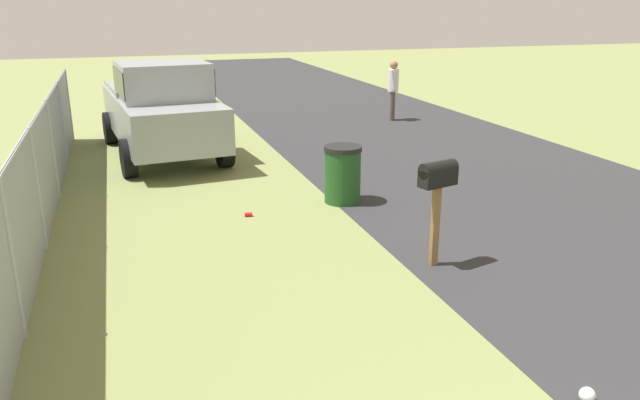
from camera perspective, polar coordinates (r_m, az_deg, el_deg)
road_asphalt at (r=10.02m, az=25.29°, el=-3.17°), size 60.00×6.64×0.01m
mailbox at (r=7.94m, az=10.76°, el=1.59°), size 0.32×0.54×1.40m
pickup_truck at (r=14.06m, az=-14.35°, el=8.32°), size 5.12×2.58×2.09m
trash_bin at (r=10.55m, az=2.09°, el=2.40°), size 0.64×0.64×0.98m
pedestrian at (r=18.03m, az=6.74°, el=10.34°), size 0.46×0.33×1.68m
fence_section at (r=9.19m, az=-24.61°, el=1.23°), size 15.05×0.07×1.73m
litter_can_near_hydrant at (r=10.01m, az=-6.59°, el=-1.33°), size 0.09×0.13×0.07m
litter_bag_by_mailbox at (r=6.05m, az=23.36°, el=-16.13°), size 0.14×0.14×0.14m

